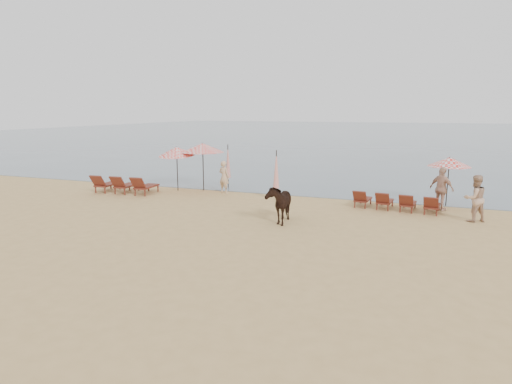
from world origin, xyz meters
TOP-DOWN VIEW (x-y plane):
  - ground at (0.00, 0.00)m, footprint 120.00×120.00m
  - sea at (0.00, 80.00)m, footprint 160.00×140.00m
  - lounger_cluster_left at (-8.52, 7.62)m, footprint 3.24×2.04m
  - lounger_cluster_right at (5.38, 8.46)m, footprint 3.75×1.95m
  - umbrella_open_left_a at (-4.89, 9.84)m, footprint 2.33×2.33m
  - umbrella_open_left_b at (-6.23, 9.33)m, footprint 1.99×2.02m
  - umbrella_open_right at (7.56, 10.13)m, footprint 1.89×1.89m
  - umbrella_closed_left at (-3.88, 10.97)m, footprint 0.31×0.31m
  - umbrella_closed_right at (-0.32, 8.78)m, footprint 0.30×0.30m
  - cow at (1.08, 4.74)m, footprint 1.08×1.95m
  - beachgoer_left at (-3.53, 9.61)m, footprint 0.72×0.57m
  - beachgoer_right_a at (8.40, 7.49)m, footprint 1.15×1.08m
  - beachgoer_right_b at (7.26, 9.15)m, footprint 1.20×1.06m

SIDE VIEW (x-z plane):
  - ground at x=0.00m, z-range 0.00..0.00m
  - sea at x=0.00m, z-range -0.03..0.03m
  - lounger_cluster_right at x=5.38m, z-range 0.11..0.68m
  - lounger_cluster_left at x=-8.52m, z-range 0.13..0.82m
  - cow at x=1.08m, z-range 0.00..1.57m
  - beachgoer_left at x=-3.53m, z-range 0.00..1.74m
  - beachgoer_right_a at x=8.40m, z-range 0.00..1.90m
  - beachgoer_right_b at x=7.26m, z-range 0.00..1.95m
  - umbrella_closed_right at x=-0.32m, z-range 0.29..2.77m
  - umbrella_closed_left at x=-3.88m, z-range 0.29..2.80m
  - umbrella_open_right at x=7.56m, z-range 0.92..3.23m
  - umbrella_open_left_b at x=-6.23m, z-range 0.93..3.46m
  - umbrella_open_left_a at x=-4.89m, z-range 1.06..3.71m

